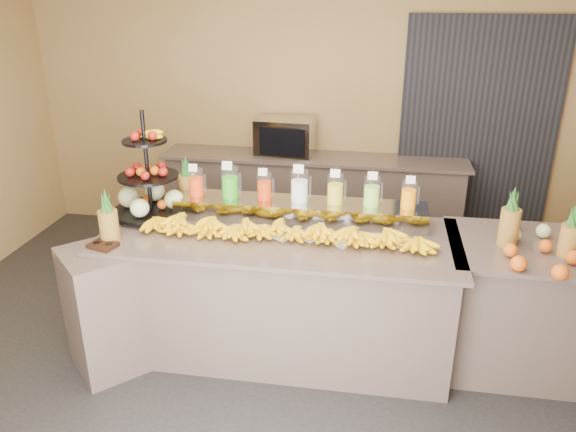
% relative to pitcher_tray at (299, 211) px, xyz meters
% --- Properties ---
extents(ground, '(6.00, 6.00, 0.00)m').
position_rel_pitcher_tray_xyz_m(ground, '(-0.10, -0.58, -1.01)').
color(ground, black).
rests_on(ground, ground).
extents(room_envelope, '(6.04, 5.02, 2.82)m').
position_rel_pitcher_tray_xyz_m(room_envelope, '(0.09, 0.21, 0.87)').
color(room_envelope, olive).
rests_on(room_envelope, ground).
extents(buffet_counter, '(2.75, 1.25, 0.93)m').
position_rel_pitcher_tray_xyz_m(buffet_counter, '(-0.21, -0.32, -0.54)').
color(buffet_counter, gray).
rests_on(buffet_counter, ground).
extents(right_counter, '(1.08, 0.88, 0.93)m').
position_rel_pitcher_tray_xyz_m(right_counter, '(1.60, -0.18, -0.54)').
color(right_counter, gray).
rests_on(right_counter, ground).
extents(back_ledge, '(3.10, 0.55, 0.93)m').
position_rel_pitcher_tray_xyz_m(back_ledge, '(-0.10, 1.67, -0.54)').
color(back_ledge, gray).
rests_on(back_ledge, ground).
extents(pitcher_tray, '(1.85, 0.30, 0.15)m').
position_rel_pitcher_tray_xyz_m(pitcher_tray, '(0.00, 0.00, 0.00)').
color(pitcher_tray, gray).
rests_on(pitcher_tray, buffet_counter).
extents(juice_pitcher_orange_a, '(0.11, 0.12, 0.27)m').
position_rel_pitcher_tray_xyz_m(juice_pitcher_orange_a, '(-0.78, -0.00, 0.17)').
color(juice_pitcher_orange_a, silver).
rests_on(juice_pitcher_orange_a, pitcher_tray).
extents(juice_pitcher_green, '(0.13, 0.13, 0.31)m').
position_rel_pitcher_tray_xyz_m(juice_pitcher_green, '(-0.52, -0.00, 0.18)').
color(juice_pitcher_green, silver).
rests_on(juice_pitcher_green, pitcher_tray).
extents(juice_pitcher_orange_b, '(0.11, 0.11, 0.26)m').
position_rel_pitcher_tray_xyz_m(juice_pitcher_orange_b, '(-0.26, -0.00, 0.16)').
color(juice_pitcher_orange_b, silver).
rests_on(juice_pitcher_orange_b, pitcher_tray).
extents(juice_pitcher_milk, '(0.13, 0.13, 0.31)m').
position_rel_pitcher_tray_xyz_m(juice_pitcher_milk, '(-0.00, -0.00, 0.18)').
color(juice_pitcher_milk, silver).
rests_on(juice_pitcher_milk, pitcher_tray).
extents(juice_pitcher_lemon, '(0.12, 0.12, 0.29)m').
position_rel_pitcher_tray_xyz_m(juice_pitcher_lemon, '(0.26, -0.00, 0.17)').
color(juice_pitcher_lemon, silver).
rests_on(juice_pitcher_lemon, pitcher_tray).
extents(juice_pitcher_lime, '(0.12, 0.12, 0.28)m').
position_rel_pitcher_tray_xyz_m(juice_pitcher_lime, '(0.52, -0.00, 0.17)').
color(juice_pitcher_lime, silver).
rests_on(juice_pitcher_lime, pitcher_tray).
extents(juice_pitcher_orange_c, '(0.11, 0.11, 0.26)m').
position_rel_pitcher_tray_xyz_m(juice_pitcher_orange_c, '(0.78, -0.00, 0.16)').
color(juice_pitcher_orange_c, silver).
rests_on(juice_pitcher_orange_c, pitcher_tray).
extents(banana_heap, '(2.10, 0.19, 0.17)m').
position_rel_pitcher_tray_xyz_m(banana_heap, '(-0.08, -0.32, 0.00)').
color(banana_heap, yellow).
rests_on(banana_heap, buffet_counter).
extents(fruit_stand, '(0.70, 0.70, 0.80)m').
position_rel_pitcher_tray_xyz_m(fruit_stand, '(-1.08, -0.09, 0.13)').
color(fruit_stand, black).
rests_on(fruit_stand, buffet_counter).
extents(condiment_caddy, '(0.21, 0.18, 0.03)m').
position_rel_pitcher_tray_xyz_m(condiment_caddy, '(-1.22, -0.67, -0.06)').
color(condiment_caddy, black).
rests_on(condiment_caddy, buffet_counter).
extents(pineapple_left_a, '(0.13, 0.13, 0.38)m').
position_rel_pitcher_tray_xyz_m(pineapple_left_a, '(-1.22, -0.57, 0.06)').
color(pineapple_left_a, brown).
rests_on(pineapple_left_a, buffet_counter).
extents(pineapple_left_b, '(0.13, 0.13, 0.41)m').
position_rel_pitcher_tray_xyz_m(pineapple_left_b, '(-0.91, 0.17, 0.08)').
color(pineapple_left_b, brown).
rests_on(pineapple_left_b, buffet_counter).
extents(right_fruit_pile, '(0.49, 0.47, 0.26)m').
position_rel_pitcher_tray_xyz_m(right_fruit_pile, '(1.59, -0.35, 0.01)').
color(right_fruit_pile, brown).
rests_on(right_fruit_pile, right_counter).
extents(oven_warmer, '(0.60, 0.44, 0.38)m').
position_rel_pitcher_tray_xyz_m(oven_warmer, '(-0.39, 1.67, 0.11)').
color(oven_warmer, gray).
rests_on(oven_warmer, back_ledge).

